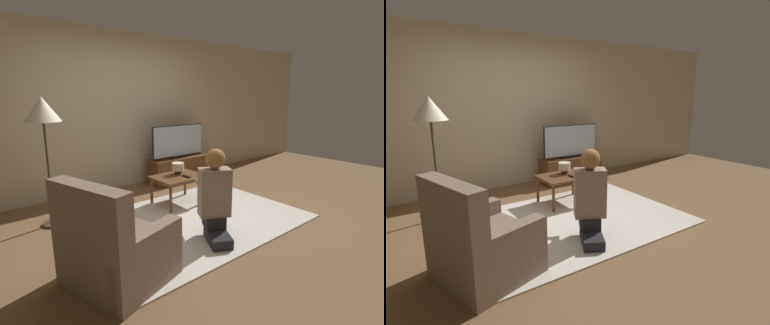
# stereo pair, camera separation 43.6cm
# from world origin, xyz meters

# --- Properties ---
(ground_plane) EXTENTS (10.00, 10.00, 0.00)m
(ground_plane) POSITION_xyz_m (0.00, 0.00, 0.00)
(ground_plane) COLOR brown
(wall_back) EXTENTS (10.00, 0.06, 2.60)m
(wall_back) POSITION_xyz_m (0.00, 1.93, 1.30)
(wall_back) COLOR beige
(wall_back) RESTS_ON ground_plane
(rug) EXTENTS (2.78, 1.97, 0.02)m
(rug) POSITION_xyz_m (0.00, 0.00, 0.01)
(rug) COLOR silver
(rug) RESTS_ON ground_plane
(tv_stand) EXTENTS (1.15, 0.36, 0.45)m
(tv_stand) POSITION_xyz_m (0.96, 1.54, 0.22)
(tv_stand) COLOR brown
(tv_stand) RESTS_ON ground_plane
(tv) EXTENTS (1.10, 0.08, 0.59)m
(tv) POSITION_xyz_m (0.96, 1.54, 0.75)
(tv) COLOR black
(tv) RESTS_ON tv_stand
(coffee_table) EXTENTS (0.70, 0.56, 0.43)m
(coffee_table) POSITION_xyz_m (0.23, 0.59, 0.38)
(coffee_table) COLOR brown
(coffee_table) RESTS_ON ground_plane
(floor_lamp) EXTENTS (0.41, 0.41, 1.56)m
(floor_lamp) POSITION_xyz_m (-1.39, 1.02, 1.34)
(floor_lamp) COLOR #4C4233
(floor_lamp) RESTS_ON ground_plane
(armchair) EXTENTS (0.93, 0.98, 0.93)m
(armchair) POSITION_xyz_m (-1.31, -0.55, 0.30)
(armchair) COLOR #7A6656
(armchair) RESTS_ON ground_plane
(person_kneeling) EXTENTS (0.57, 0.79, 1.01)m
(person_kneeling) POSITION_xyz_m (-0.10, -0.51, 0.53)
(person_kneeling) COLOR #232328
(person_kneeling) RESTS_ON rug
(table_lamp) EXTENTS (0.18, 0.18, 0.17)m
(table_lamp) POSITION_xyz_m (0.29, 0.68, 0.53)
(table_lamp) COLOR #4C3823
(table_lamp) RESTS_ON coffee_table
(remote) EXTENTS (0.04, 0.15, 0.02)m
(remote) POSITION_xyz_m (0.29, 0.48, 0.44)
(remote) COLOR black
(remote) RESTS_ON coffee_table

